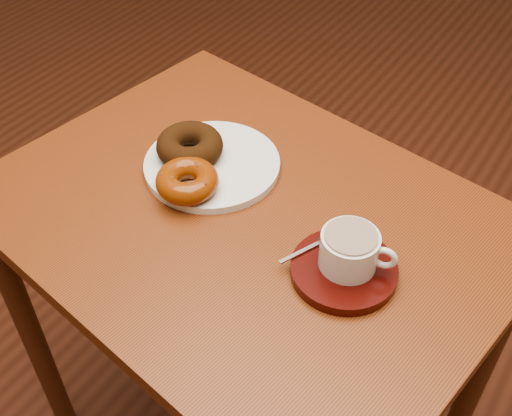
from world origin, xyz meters
The scene contains 8 objects.
ground centered at (0.00, 0.00, 0.00)m, with size 6.00×6.00×0.00m, color #56291B.
cafe_table centered at (0.20, -0.22, 0.66)m, with size 0.93×0.75×0.79m.
donut_plate centered at (0.09, -0.16, 0.79)m, with size 0.24×0.24×0.01m, color white.
donut_cinnamon centered at (0.05, -0.16, 0.82)m, with size 0.12×0.12×0.04m, color #321A0A.
donut_caramel centered at (0.10, -0.24, 0.82)m, with size 0.11×0.11×0.04m.
saucer centered at (0.40, -0.25, 0.80)m, with size 0.16×0.16×0.02m, color #390A07.
coffee_cup centered at (0.40, -0.24, 0.83)m, with size 0.11×0.09×0.06m.
teaspoon centered at (0.34, -0.22, 0.81)m, with size 0.05×0.10×0.01m.
Camera 1 is at (0.63, -0.83, 1.52)m, focal length 45.00 mm.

